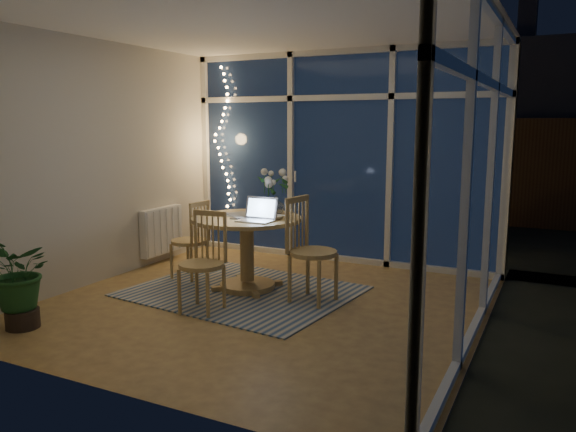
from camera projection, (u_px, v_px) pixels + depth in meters
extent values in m
plane|color=brown|center=(263.00, 304.00, 5.40)|extent=(4.00, 4.00, 0.00)
plane|color=silver|center=(261.00, 23.00, 4.97)|extent=(4.00, 4.00, 0.00)
cube|color=beige|center=(340.00, 158.00, 6.95)|extent=(4.00, 0.04, 2.60)
cube|color=beige|center=(103.00, 193.00, 3.42)|extent=(4.00, 0.04, 2.60)
cube|color=beige|center=(100.00, 163.00, 6.06)|extent=(0.04, 4.00, 2.60)
cube|color=beige|center=(490.00, 179.00, 4.31)|extent=(0.04, 4.00, 2.60)
cube|color=silver|center=(339.00, 158.00, 6.92)|extent=(4.00, 0.10, 2.60)
cube|color=silver|center=(484.00, 178.00, 4.33)|extent=(0.10, 4.00, 2.60)
cube|color=white|center=(162.00, 231.00, 6.98)|extent=(0.10, 0.70, 0.58)
cube|color=black|center=(430.00, 228.00, 9.61)|extent=(12.00, 6.00, 0.10)
cube|color=#3B2515|center=(410.00, 169.00, 10.11)|extent=(11.00, 0.08, 1.80)
cube|color=#363941|center=(460.00, 101.00, 12.42)|extent=(7.00, 3.00, 2.20)
sphere|color=black|center=(324.00, 206.00, 8.68)|extent=(0.90, 0.90, 0.90)
cube|color=beige|center=(243.00, 291.00, 5.79)|extent=(2.34, 1.96, 0.01)
cylinder|color=#A5844A|center=(247.00, 253.00, 5.82)|extent=(1.25, 1.25, 0.77)
cube|color=#A5844A|center=(189.00, 239.00, 6.23)|extent=(0.44, 0.44, 0.89)
cube|color=#A5844A|center=(313.00, 250.00, 5.38)|extent=(0.54, 0.54, 1.04)
cube|color=#A5844A|center=(201.00, 262.00, 5.11)|extent=(0.46, 0.46, 0.94)
imported|color=silver|center=(276.00, 204.00, 5.94)|extent=(0.22, 0.22, 0.21)
imported|color=white|center=(276.00, 217.00, 5.64)|extent=(0.17, 0.17, 0.04)
cube|color=silver|center=(240.00, 215.00, 5.83)|extent=(0.49, 0.46, 0.01)
cube|color=black|center=(236.00, 218.00, 5.64)|extent=(0.12, 0.09, 0.01)
imported|color=#1B4C21|center=(20.00, 284.00, 4.72)|extent=(0.68, 0.65, 0.76)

